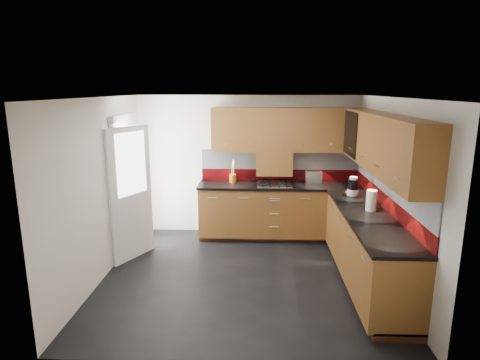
{
  "coord_description": "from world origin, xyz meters",
  "views": [
    {
      "loc": [
        0.18,
        -5.04,
        2.51
      ],
      "look_at": [
        -0.08,
        0.65,
        1.2
      ],
      "focal_mm": 30.0,
      "sensor_mm": 36.0,
      "label": 1
    }
  ],
  "objects_px": {
    "gas_hob": "(274,184)",
    "food_processor": "(353,187)",
    "utensil_pot": "(233,177)",
    "toaster": "(313,177)"
  },
  "relations": [
    {
      "from": "gas_hob",
      "to": "food_processor",
      "type": "xyz_separation_m",
      "value": [
        1.15,
        -0.61,
        0.11
      ]
    },
    {
      "from": "gas_hob",
      "to": "utensil_pot",
      "type": "xyz_separation_m",
      "value": [
        -0.7,
        0.14,
        0.08
      ]
    },
    {
      "from": "utensil_pot",
      "to": "food_processor",
      "type": "distance_m",
      "value": 2.0
    },
    {
      "from": "utensil_pot",
      "to": "toaster",
      "type": "distance_m",
      "value": 1.37
    },
    {
      "from": "gas_hob",
      "to": "utensil_pot",
      "type": "height_order",
      "value": "utensil_pot"
    },
    {
      "from": "utensil_pot",
      "to": "toaster",
      "type": "xyz_separation_m",
      "value": [
        1.37,
        0.04,
        0.0
      ]
    },
    {
      "from": "utensil_pot",
      "to": "toaster",
      "type": "relative_size",
      "value": 1.46
    },
    {
      "from": "toaster",
      "to": "food_processor",
      "type": "relative_size",
      "value": 0.99
    },
    {
      "from": "gas_hob",
      "to": "utensil_pot",
      "type": "bearing_deg",
      "value": 168.86
    },
    {
      "from": "gas_hob",
      "to": "toaster",
      "type": "xyz_separation_m",
      "value": [
        0.67,
        0.18,
        0.08
      ]
    }
  ]
}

